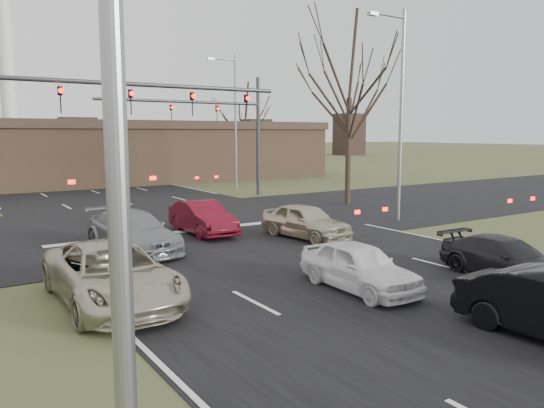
{
  "coord_description": "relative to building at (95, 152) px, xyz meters",
  "views": [
    {
      "loc": [
        -10.23,
        -8.04,
        4.28
      ],
      "look_at": [
        -0.94,
        6.12,
        2.0
      ],
      "focal_mm": 35.0,
      "sensor_mm": 36.0,
      "label": 1
    }
  ],
  "objects": [
    {
      "name": "car_grey_ahead",
      "position": [
        -6.1,
        -27.49,
        -1.93
      ],
      "size": [
        2.49,
        5.2,
        1.46
      ],
      "primitive_type": "imported",
      "rotation": [
        0.0,
        0.0,
        0.09
      ],
      "color": "gray",
      "rests_on": "ground"
    },
    {
      "name": "road_main",
      "position": [
        -2.0,
        22.0,
        -2.66
      ],
      "size": [
        14.0,
        300.0,
        0.02
      ],
      "primitive_type": "cube",
      "color": "black",
      "rests_on": "ground"
    },
    {
      "name": "tree_right_near",
      "position": [
        9.0,
        -22.0,
        6.23
      ],
      "size": [
        6.9,
        6.9,
        11.5
      ],
      "color": "black",
      "rests_on": "ground"
    },
    {
      "name": "streetlight_right_far",
      "position": [
        7.32,
        -11.0,
        2.92
      ],
      "size": [
        2.34,
        0.25,
        10.0
      ],
      "color": "gray",
      "rests_on": "ground"
    },
    {
      "name": "building",
      "position": [
        0.0,
        0.0,
        0.0
      ],
      "size": [
        42.4,
        10.4,
        5.3
      ],
      "color": "brown",
      "rests_on": "ground"
    },
    {
      "name": "tree_right_far",
      "position": [
        13.0,
        -3.0,
        4.29
      ],
      "size": [
        5.4,
        5.4,
        9.0
      ],
      "color": "black",
      "rests_on": "ground"
    },
    {
      "name": "car_white_sedan",
      "position": [
        -2.5,
        -35.55,
        -2.0
      ],
      "size": [
        1.68,
        3.93,
        1.33
      ],
      "primitive_type": "imported",
      "rotation": [
        0.0,
        0.0,
        -0.03
      ],
      "color": "white",
      "rests_on": "ground"
    },
    {
      "name": "mast_arm_near",
      "position": [
        -7.23,
        -25.0,
        2.41
      ],
      "size": [
        12.12,
        0.24,
        8.0
      ],
      "color": "#383A3D",
      "rests_on": "ground"
    },
    {
      "name": "road_cross",
      "position": [
        -2.0,
        -23.0,
        -2.65
      ],
      "size": [
        200.0,
        14.0,
        0.02
      ],
      "primitive_type": "cube",
      "color": "black",
      "rests_on": "ground"
    },
    {
      "name": "car_silver_ahead",
      "position": [
        0.61,
        -28.98,
        -1.96
      ],
      "size": [
        2.16,
        4.33,
        1.42
      ],
      "primitive_type": "imported",
      "rotation": [
        0.0,
        0.0,
        0.12
      ],
      "color": "#C0B89B",
      "rests_on": "ground"
    },
    {
      "name": "streetlight_right_near",
      "position": [
        6.82,
        -28.0,
        2.92
      ],
      "size": [
        2.34,
        0.25,
        10.0
      ],
      "color": "gray",
      "rests_on": "ground"
    },
    {
      "name": "car_charcoal_sedan",
      "position": [
        2.0,
        -37.03,
        -2.07
      ],
      "size": [
        1.81,
        4.16,
        1.19
      ],
      "primitive_type": "imported",
      "rotation": [
        0.0,
        0.0,
        -0.03
      ],
      "color": "black",
      "rests_on": "ground"
    },
    {
      "name": "mast_arm_far",
      "position": [
        4.18,
        -15.0,
        2.35
      ],
      "size": [
        11.12,
        0.24,
        8.0
      ],
      "color": "#383A3D",
      "rests_on": "ground"
    },
    {
      "name": "car_red_ahead",
      "position": [
        -2.5,
        -25.83,
        -1.97
      ],
      "size": [
        1.58,
        4.27,
        1.4
      ],
      "primitive_type": "imported",
      "rotation": [
        0.0,
        0.0,
        -0.02
      ],
      "color": "#5B0D19",
      "rests_on": "ground"
    },
    {
      "name": "car_silver_suv",
      "position": [
        -8.5,
        -32.99,
        -1.9
      ],
      "size": [
        2.56,
        5.49,
        1.52
      ],
      "primitive_type": "imported",
      "rotation": [
        0.0,
        0.0,
        -0.01
      ],
      "color": "#B8AE95",
      "rests_on": "ground"
    },
    {
      "name": "ground",
      "position": [
        -2.0,
        -38.0,
        -2.67
      ],
      "size": [
        360.0,
        360.0,
        0.0
      ],
      "primitive_type": "plane",
      "color": "#444F2A",
      "rests_on": "ground"
    }
  ]
}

